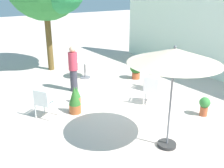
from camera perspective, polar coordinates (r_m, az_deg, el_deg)
The scene contains 12 objects.
ground_plane at distance 8.42m, azimuth 1.26°, elevation -4.22°, with size 60.00×60.00×0.00m, color beige.
villa_facade at distance 11.28m, azimuth 21.82°, elevation 10.86°, with size 10.57×0.30×3.83m, color white.
patio_umbrella_0 at distance 5.54m, azimuth 13.58°, elevation 5.80°, with size 1.99×1.99×2.41m.
cafe_table_0 at distance 10.68m, azimuth -6.03°, elevation 3.97°, with size 0.82×0.82×0.72m.
patio_chair_0 at distance 8.20m, azimuth 8.71°, elevation -0.89°, with size 0.66×0.67×0.98m.
patio_chair_1 at distance 7.55m, azimuth -14.82°, elevation -3.75°, with size 0.65×0.62×0.86m.
patio_chair_2 at distance 9.49m, azimuth 8.95°, elevation 1.88°, with size 0.54×0.57×0.90m.
potted_plant_0 at distance 10.58m, azimuth 5.33°, elevation 3.33°, with size 0.50×0.50×0.74m.
potted_plant_2 at distance 7.96m, azimuth 19.71°, elevation -4.41°, with size 0.31×0.31×0.57m.
potted_plant_3 at distance 8.41m, azimuth -7.77°, elevation -2.35°, with size 0.25×0.25×0.57m.
potted_plant_4 at distance 7.70m, azimuth -8.22°, elevation -3.49°, with size 0.35×0.35×0.84m.
standing_person at distance 9.24m, azimuth -8.55°, elevation 3.40°, with size 0.41×0.41×1.64m.
Camera 1 is at (6.18, -4.52, 3.50)m, focal length 41.47 mm.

